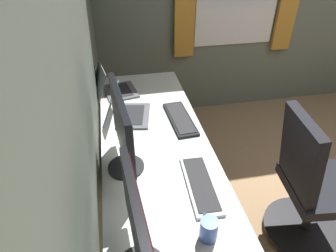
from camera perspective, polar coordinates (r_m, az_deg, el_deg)
wall_back at (r=1.16m, az=-19.58°, el=4.58°), size 4.41×0.10×2.60m
desk at (r=1.74m, az=-1.63°, el=-7.86°), size 2.26×0.65×0.73m
drawer_pedestal at (r=2.06m, az=-2.86°, el=-11.98°), size 0.40×0.51×0.69m
monitor_primary at (r=1.49m, az=-8.78°, el=-0.63°), size 0.51×0.20×0.46m
monitor_secondary at (r=1.08m, az=-5.73°, el=-19.65°), size 0.51×0.20×0.42m
laptop_leftmost at (r=2.35m, az=-10.70°, el=7.34°), size 0.33×0.36×0.23m
laptop_left at (r=2.04m, az=-8.36°, el=2.96°), size 0.37×0.35×0.21m
keyboard_main at (r=1.55m, az=6.32°, el=-11.05°), size 0.43×0.16×0.02m
keyboard_spare at (r=2.01m, az=2.36°, el=1.44°), size 0.43×0.17×0.02m
coffee_mug at (r=1.33m, az=7.85°, el=-19.09°), size 0.12×0.08×0.11m
office_chair at (r=2.11m, az=25.68°, el=-10.86°), size 0.56×0.58×0.97m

